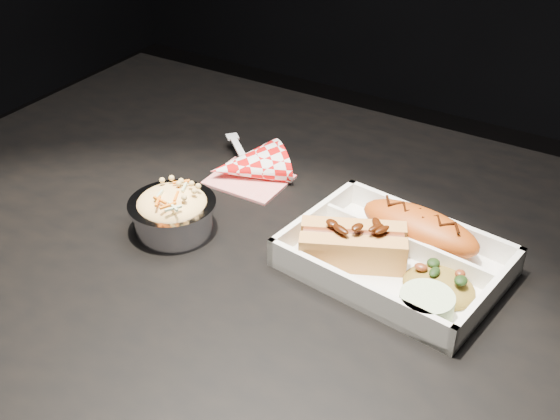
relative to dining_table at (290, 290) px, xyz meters
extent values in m
cube|color=black|center=(0.00, 0.00, 0.08)|extent=(1.20, 0.80, 0.03)
cylinder|color=black|center=(-0.55, 0.35, -0.30)|extent=(0.05, 0.05, 0.72)
cube|color=white|center=(0.14, 0.01, 0.09)|extent=(0.27, 0.21, 0.01)
cube|color=white|center=(0.15, 0.09, 0.11)|extent=(0.25, 0.04, 0.04)
cube|color=white|center=(0.13, -0.08, 0.11)|extent=(0.25, 0.04, 0.04)
cube|color=white|center=(0.02, 0.02, 0.11)|extent=(0.03, 0.18, 0.04)
cube|color=white|center=(0.26, -0.01, 0.11)|extent=(0.03, 0.18, 0.04)
cube|color=white|center=(0.15, 0.03, 0.11)|extent=(0.23, 0.04, 0.03)
ellipsoid|color=#A74510|center=(0.15, 0.06, 0.12)|extent=(0.17, 0.08, 0.05)
cube|color=#CF8D46|center=(0.10, -0.03, 0.12)|extent=(0.13, 0.08, 0.04)
cube|color=#CF8D46|center=(0.09, 0.00, 0.12)|extent=(0.13, 0.08, 0.04)
cylinder|color=brown|center=(0.09, -0.01, 0.13)|extent=(0.12, 0.07, 0.03)
ellipsoid|color=olive|center=(0.21, -0.01, 0.11)|extent=(0.10, 0.08, 0.03)
cylinder|color=#B6CF9C|center=(0.21, -0.06, 0.11)|extent=(0.06, 0.06, 0.03)
cylinder|color=silver|center=(-0.14, -0.07, 0.11)|extent=(0.10, 0.10, 0.04)
cylinder|color=silver|center=(-0.14, -0.07, 0.13)|extent=(0.11, 0.11, 0.01)
ellipsoid|color=#EFEDA8|center=(-0.14, -0.07, 0.13)|extent=(0.09, 0.09, 0.04)
cube|color=red|center=(-0.12, 0.09, 0.09)|extent=(0.11, 0.09, 0.00)
cone|color=red|center=(-0.13, 0.10, 0.11)|extent=(0.15, 0.15, 0.10)
cube|color=white|center=(-0.17, 0.13, 0.11)|extent=(0.05, 0.05, 0.00)
cube|color=white|center=(-0.20, 0.16, 0.11)|extent=(0.03, 0.03, 0.00)
camera|label=1|loc=(0.38, -0.64, 0.62)|focal=45.00mm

